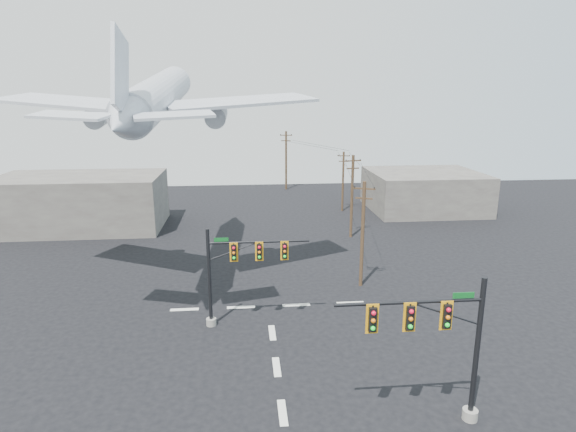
{
  "coord_description": "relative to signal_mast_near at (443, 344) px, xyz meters",
  "views": [
    {
      "loc": [
        -1.62,
        -20.0,
        14.9
      ],
      "look_at": [
        0.74,
        5.0,
        8.49
      ],
      "focal_mm": 30.0,
      "sensor_mm": 36.0,
      "label": 1
    }
  ],
  "objects": [
    {
      "name": "building_right",
      "position": [
        14.92,
        41.36,
        -1.53
      ],
      "size": [
        14.0,
        12.0,
        5.0
      ],
      "primitive_type": "cube",
      "color": "slate",
      "rests_on": "ground"
    },
    {
      "name": "airliner",
      "position": [
        -14.98,
        19.3,
        10.63
      ],
      "size": [
        24.38,
        25.57,
        6.72
      ],
      "rotation": [
        0.0,
        -0.13,
        1.54
      ],
      "color": "silver"
    },
    {
      "name": "power_lines",
      "position": [
        1.89,
        36.96,
        3.8
      ],
      "size": [
        7.59,
        40.23,
        0.37
      ],
      "color": "black"
    },
    {
      "name": "utility_pole_d",
      "position": [
        -1.89,
        56.78,
        0.8
      ],
      "size": [
        1.9,
        0.44,
        9.23
      ],
      "rotation": [
        0.0,
        0.0,
        -0.17
      ],
      "color": "#49361F",
      "rests_on": "ground"
    },
    {
      "name": "utility_pole_c",
      "position": [
        4.12,
        41.65,
        0.01
      ],
      "size": [
        1.56,
        0.46,
        7.72
      ],
      "rotation": [
        0.0,
        0.0,
        -0.23
      ],
      "color": "#49361F",
      "rests_on": "ground"
    },
    {
      "name": "utility_pole_b",
      "position": [
        2.61,
        29.85,
        0.56
      ],
      "size": [
        1.76,
        0.47,
        8.78
      ],
      "rotation": [
        0.0,
        0.0,
        0.2
      ],
      "color": "#49361F",
      "rests_on": "ground"
    },
    {
      "name": "signal_mast_near",
      "position": [
        0.0,
        0.0,
        0.0
      ],
      "size": [
        6.98,
        0.78,
        7.13
      ],
      "color": "gray",
      "rests_on": "ground"
    },
    {
      "name": "ground",
      "position": [
        -7.08,
        1.36,
        -4.03
      ],
      "size": [
        120.0,
        120.0,
        0.0
      ],
      "primitive_type": "plane",
      "color": "black",
      "rests_on": "ground"
    },
    {
      "name": "utility_pole_a",
      "position": [
        0.45,
        16.56,
        0.38
      ],
      "size": [
        1.6,
        0.75,
        8.44
      ],
      "rotation": [
        0.0,
        0.0,
        -0.39
      ],
      "color": "#49361F",
      "rests_on": "ground"
    },
    {
      "name": "lane_markings",
      "position": [
        -7.08,
        6.7,
        -4.02
      ],
      "size": [
        14.0,
        21.2,
        0.01
      ],
      "color": "silver",
      "rests_on": "ground"
    },
    {
      "name": "signal_mast_far",
      "position": [
        -9.39,
        10.74,
        -0.27
      ],
      "size": [
        6.82,
        0.73,
        6.63
      ],
      "color": "gray",
      "rests_on": "ground"
    },
    {
      "name": "building_left",
      "position": [
        -27.08,
        36.36,
        -1.03
      ],
      "size": [
        18.0,
        10.0,
        6.0
      ],
      "primitive_type": "cube",
      "color": "slate",
      "rests_on": "ground"
    }
  ]
}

